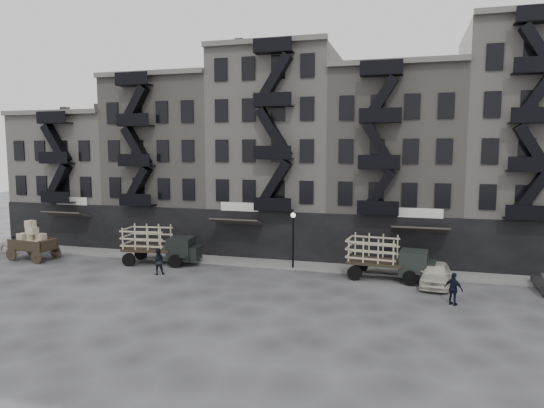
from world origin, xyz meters
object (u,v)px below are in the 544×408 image
(pedestrian_mid, at_px, (158,261))
(policeman, at_px, (454,289))
(car_east, at_px, (435,274))
(pedestrian_west, at_px, (14,245))
(wagon, at_px, (32,238))
(horse, at_px, (6,246))
(stake_truck_west, at_px, (160,242))
(stake_truck_east, at_px, (388,255))

(pedestrian_mid, relative_size, policeman, 1.00)
(car_east, distance_m, policeman, 4.03)
(pedestrian_mid, xyz_separation_m, policeman, (19.81, -1.52, 0.00))
(pedestrian_west, height_order, pedestrian_mid, pedestrian_mid)
(wagon, distance_m, car_east, 31.14)
(horse, relative_size, stake_truck_west, 0.28)
(horse, bearing_deg, policeman, -117.41)
(stake_truck_west, bearing_deg, pedestrian_west, 175.30)
(wagon, relative_size, car_east, 0.87)
(stake_truck_west, height_order, policeman, stake_truck_west)
(car_east, height_order, policeman, policeman)
(stake_truck_west, xyz_separation_m, pedestrian_mid, (1.48, -2.95, -0.75))
(horse, relative_size, wagon, 0.44)
(car_east, bearing_deg, wagon, -172.44)
(stake_truck_east, height_order, pedestrian_mid, stake_truck_east)
(horse, bearing_deg, wagon, -126.38)
(wagon, bearing_deg, stake_truck_east, 10.17)
(horse, relative_size, stake_truck_east, 0.29)
(horse, height_order, wagon, wagon)
(stake_truck_west, distance_m, policeman, 21.76)
(stake_truck_east, xyz_separation_m, pedestrian_mid, (-15.90, -3.18, -0.73))
(wagon, relative_size, pedestrian_west, 2.33)
(policeman, bearing_deg, wagon, 28.39)
(wagon, bearing_deg, pedestrian_mid, 0.12)
(stake_truck_west, xyz_separation_m, car_east, (20.48, -0.53, -0.92))
(wagon, height_order, car_east, wagon)
(pedestrian_west, distance_m, policeman, 34.90)
(horse, height_order, stake_truck_west, stake_truck_west)
(stake_truck_west, distance_m, pedestrian_west, 13.45)
(horse, relative_size, policeman, 0.92)
(pedestrian_west, xyz_separation_m, policeman, (34.69, -3.80, 0.09))
(horse, xyz_separation_m, stake_truck_west, (14.21, 0.66, 0.96))
(car_east, xyz_separation_m, pedestrian_west, (-33.89, -0.14, 0.08))
(car_east, relative_size, pedestrian_west, 2.67)
(pedestrian_mid, bearing_deg, horse, -35.64)
(wagon, distance_m, stake_truck_west, 10.75)
(stake_truck_west, bearing_deg, wagon, -178.86)
(stake_truck_west, bearing_deg, car_east, -9.02)
(horse, bearing_deg, stake_truck_east, -109.67)
(horse, distance_m, pedestrian_west, 0.82)
(horse, xyz_separation_m, pedestrian_west, (0.81, -0.01, 0.12))
(stake_truck_east, xyz_separation_m, policeman, (3.91, -4.70, -0.73))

